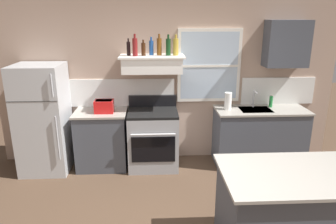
% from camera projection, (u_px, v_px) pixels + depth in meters
% --- Properties ---
extents(back_wall, '(5.40, 0.11, 2.70)m').
position_uv_depth(back_wall, '(170.00, 78.00, 5.04)').
color(back_wall, tan).
rests_on(back_wall, ground_plane).
extents(refrigerator, '(0.70, 0.72, 1.64)m').
position_uv_depth(refrigerator, '(43.00, 119.00, 4.74)').
color(refrigerator, '#B7BABC').
rests_on(refrigerator, ground_plane).
extents(counter_left_of_stove, '(0.79, 0.63, 0.91)m').
position_uv_depth(counter_left_of_stove, '(102.00, 139.00, 4.95)').
color(counter_left_of_stove, '#474C56').
rests_on(counter_left_of_stove, ground_plane).
extents(toaster, '(0.30, 0.20, 0.19)m').
position_uv_depth(toaster, '(104.00, 106.00, 4.73)').
color(toaster, red).
rests_on(toaster, counter_left_of_stove).
extents(stove_range, '(0.76, 0.69, 1.09)m').
position_uv_depth(stove_range, '(153.00, 138.00, 4.95)').
color(stove_range, '#9EA0A5').
rests_on(stove_range, ground_plane).
extents(range_hood_shelf, '(0.96, 0.52, 0.24)m').
position_uv_depth(range_hood_shelf, '(152.00, 64.00, 4.70)').
color(range_hood_shelf, white).
extents(bottle_balsamic_dark, '(0.06, 0.06, 0.25)m').
position_uv_depth(bottle_balsamic_dark, '(129.00, 48.00, 4.63)').
color(bottle_balsamic_dark, black).
rests_on(bottle_balsamic_dark, range_hood_shelf).
extents(bottle_red_label_wine, '(0.07, 0.07, 0.32)m').
position_uv_depth(bottle_red_label_wine, '(135.00, 47.00, 4.56)').
color(bottle_red_label_wine, maroon).
rests_on(bottle_red_label_wine, range_hood_shelf).
extents(bottle_brown_stout, '(0.06, 0.06, 0.23)m').
position_uv_depth(bottle_brown_stout, '(143.00, 49.00, 4.60)').
color(bottle_brown_stout, '#381E0F').
rests_on(bottle_brown_stout, range_hood_shelf).
extents(bottle_blue_liqueur, '(0.07, 0.07, 0.27)m').
position_uv_depth(bottle_blue_liqueur, '(151.00, 48.00, 4.66)').
color(bottle_blue_liqueur, '#1E478C').
rests_on(bottle_blue_liqueur, range_hood_shelf).
extents(bottle_amber_wine, '(0.07, 0.07, 0.31)m').
position_uv_depth(bottle_amber_wine, '(159.00, 46.00, 4.64)').
color(bottle_amber_wine, brown).
rests_on(bottle_amber_wine, range_hood_shelf).
extents(bottle_dark_green_wine, '(0.07, 0.07, 0.30)m').
position_uv_depth(bottle_dark_green_wine, '(168.00, 47.00, 4.62)').
color(bottle_dark_green_wine, '#143819').
rests_on(bottle_dark_green_wine, range_hood_shelf).
extents(bottle_champagne_gold_foil, '(0.08, 0.08, 0.30)m').
position_uv_depth(bottle_champagne_gold_foil, '(176.00, 47.00, 4.63)').
color(bottle_champagne_gold_foil, '#B29333').
rests_on(bottle_champagne_gold_foil, range_hood_shelf).
extents(counter_right_with_sink, '(1.43, 0.63, 0.91)m').
position_uv_depth(counter_right_with_sink, '(259.00, 136.00, 5.07)').
color(counter_right_with_sink, '#474C56').
rests_on(counter_right_with_sink, ground_plane).
extents(sink_faucet, '(0.03, 0.17, 0.28)m').
position_uv_depth(sink_faucet, '(254.00, 97.00, 4.97)').
color(sink_faucet, silver).
rests_on(sink_faucet, counter_right_with_sink).
extents(paper_towel_roll, '(0.11, 0.11, 0.27)m').
position_uv_depth(paper_towel_roll, '(228.00, 101.00, 4.87)').
color(paper_towel_roll, white).
rests_on(paper_towel_roll, counter_right_with_sink).
extents(dish_soap_bottle, '(0.06, 0.06, 0.18)m').
position_uv_depth(dish_soap_bottle, '(271.00, 102.00, 5.01)').
color(dish_soap_bottle, '#268C3F').
rests_on(dish_soap_bottle, counter_right_with_sink).
extents(kitchen_island, '(1.40, 0.90, 0.91)m').
position_uv_depth(kitchen_island, '(291.00, 214.00, 3.08)').
color(kitchen_island, '#474C56').
rests_on(kitchen_island, ground_plane).
extents(upper_cabinet_right, '(0.64, 0.32, 0.70)m').
position_uv_depth(upper_cabinet_right, '(287.00, 44.00, 4.79)').
color(upper_cabinet_right, '#474C56').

